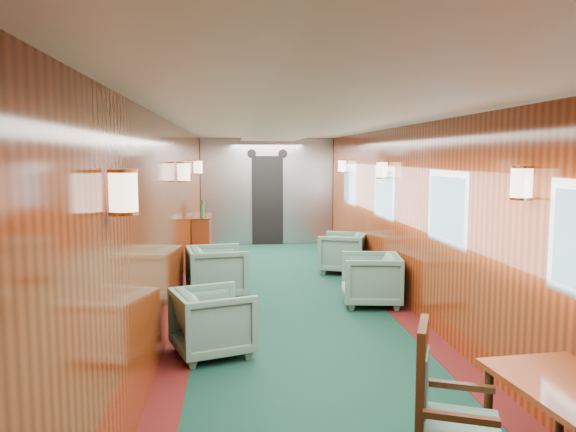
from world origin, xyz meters
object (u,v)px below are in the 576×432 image
object	(u,v)px
armchair_right_near	(371,280)
side_chair	(443,404)
credenza	(202,241)
armchair_right_far	(343,253)
dining_table	(569,402)
armchair_left_far	(217,272)
armchair_left_near	(213,322)

from	to	relation	value
armchair_right_near	side_chair	bearing A→B (deg)	-0.68
credenza	armchair_right_far	bearing A→B (deg)	-17.47
dining_table	armchair_right_near	world-z (taller)	dining_table
side_chair	armchair_left_far	bearing A→B (deg)	128.83
side_chair	armchair_right_far	distance (m)	6.39
dining_table	side_chair	bearing A→B (deg)	166.83
dining_table	armchair_right_far	bearing A→B (deg)	85.09
armchair_left_near	armchair_right_near	world-z (taller)	armchair_right_near
side_chair	dining_table	bearing A→B (deg)	14.40
armchair_right_near	armchair_right_far	xyz separation A→B (m)	(0.04, 2.13, -0.00)
armchair_left_near	armchair_right_far	size ratio (longest dim) A/B	0.98
armchair_left_far	armchair_right_near	bearing A→B (deg)	-116.26
credenza	armchair_left_near	distance (m)	4.61
armchair_left_near	armchair_right_far	xyz separation A→B (m)	(2.09, 3.83, 0.01)
side_chair	armchair_left_far	world-z (taller)	side_chair
armchair_left_far	credenza	bearing A→B (deg)	-1.58
armchair_left_near	armchair_left_far	xyz separation A→B (m)	(-0.02, 2.32, 0.03)
side_chair	armchair_left_near	world-z (taller)	side_chair
credenza	dining_table	bearing A→B (deg)	-71.05
credenza	armchair_right_near	xyz separation A→B (m)	(2.39, -2.90, -0.13)
side_chair	armchair_right_far	bearing A→B (deg)	106.25
armchair_left_near	side_chair	bearing A→B (deg)	-169.90
credenza	armchair_right_near	bearing A→B (deg)	-50.46
armchair_right_near	dining_table	bearing A→B (deg)	8.91
side_chair	credenza	xyz separation A→B (m)	(-1.76, 7.12, -0.09)
side_chair	armchair_right_near	size ratio (longest dim) A/B	1.35
dining_table	armchair_left_near	world-z (taller)	dining_table
armchair_left_near	armchair_right_near	size ratio (longest dim) A/B	0.97
dining_table	armchair_right_near	size ratio (longest dim) A/B	1.29
side_chair	armchair_left_far	distance (m)	5.05
armchair_left_near	armchair_right_near	xyz separation A→B (m)	(2.05, 1.70, 0.01)
credenza	armchair_right_near	size ratio (longest dim) A/B	1.57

